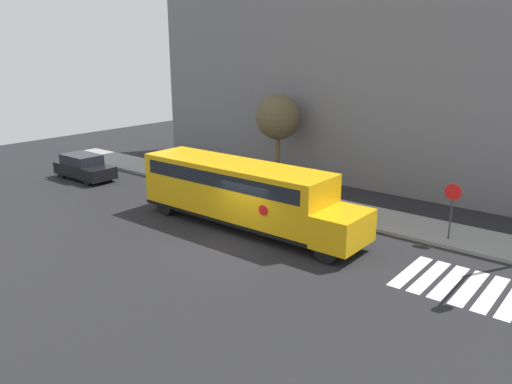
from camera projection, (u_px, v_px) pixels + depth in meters
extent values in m
plane|color=black|center=(236.00, 244.00, 21.09)|extent=(60.00, 60.00, 0.00)
cube|color=gray|center=(318.00, 205.00, 25.93)|extent=(44.00, 3.00, 0.15)
cube|color=slate|center=(381.00, 86.00, 29.19)|extent=(32.00, 4.00, 11.64)
cube|color=white|center=(411.00, 271.00, 18.47)|extent=(0.50, 3.20, 0.01)
cube|color=white|center=(430.00, 277.00, 18.05)|extent=(0.50, 3.20, 0.01)
cube|color=white|center=(449.00, 282.00, 17.63)|extent=(0.50, 3.20, 0.01)
cube|color=white|center=(470.00, 288.00, 17.21)|extent=(0.50, 3.20, 0.01)
cube|color=white|center=(491.00, 294.00, 16.79)|extent=(0.50, 3.20, 0.01)
cube|color=#EAA80F|center=(235.00, 190.00, 22.90)|extent=(9.61, 2.50, 2.51)
cube|color=#EAA80F|center=(343.00, 228.00, 19.67)|extent=(1.68, 2.50, 1.33)
cube|color=black|center=(235.00, 214.00, 23.23)|extent=(9.61, 2.54, 0.16)
cube|color=black|center=(235.00, 175.00, 22.71)|extent=(8.85, 2.53, 0.64)
cylinder|color=red|center=(263.00, 210.00, 20.38)|extent=(0.44, 0.02, 0.44)
cylinder|color=black|center=(353.00, 235.00, 20.70)|extent=(1.00, 0.30, 1.00)
cylinder|color=black|center=(326.00, 251.00, 19.08)|extent=(1.00, 0.30, 1.00)
cylinder|color=black|center=(197.00, 195.00, 26.22)|extent=(1.00, 0.30, 1.00)
cylinder|color=black|center=(166.00, 205.00, 24.60)|extent=(1.00, 0.30, 1.00)
cube|color=black|center=(85.00, 170.00, 31.25)|extent=(4.31, 1.80, 0.74)
cube|color=#1E2328|center=(82.00, 159.00, 31.22)|extent=(2.41, 1.65, 0.59)
cylinder|color=black|center=(109.00, 175.00, 31.05)|extent=(0.64, 0.22, 0.64)
cylinder|color=black|center=(87.00, 180.00, 29.89)|extent=(0.64, 0.22, 0.64)
cylinder|color=black|center=(83.00, 169.00, 32.76)|extent=(0.64, 0.22, 0.64)
cylinder|color=black|center=(62.00, 173.00, 31.60)|extent=(0.64, 0.22, 0.64)
cylinder|color=#38383A|center=(451.00, 217.00, 20.92)|extent=(0.07, 0.07, 2.28)
cylinder|color=red|center=(453.00, 192.00, 20.58)|extent=(0.69, 0.03, 0.69)
cylinder|color=brown|center=(278.00, 156.00, 30.49)|extent=(0.29, 0.29, 3.17)
sphere|color=brown|center=(278.00, 117.00, 29.82)|extent=(2.71, 2.71, 2.71)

